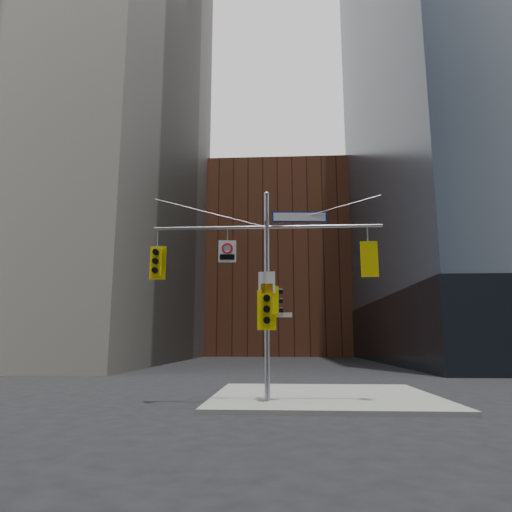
# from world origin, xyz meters

# --- Properties ---
(ground) EXTENTS (160.00, 160.00, 0.00)m
(ground) POSITION_xyz_m (0.00, 0.00, 0.00)
(ground) COLOR black
(ground) RESTS_ON ground
(sidewalk_corner) EXTENTS (8.00, 8.00, 0.15)m
(sidewalk_corner) POSITION_xyz_m (2.00, 4.00, 0.07)
(sidewalk_corner) COLOR gray
(sidewalk_corner) RESTS_ON ground
(tower_nw) EXTENTS (36.00, 36.00, 80.00)m
(tower_nw) POSITION_xyz_m (-28.00, 32.00, 40.00)
(tower_nw) COLOR gray
(tower_nw) RESTS_ON ground
(brick_midrise) EXTENTS (26.00, 20.00, 28.00)m
(brick_midrise) POSITION_xyz_m (0.00, 58.00, 14.00)
(brick_midrise) COLOR brown
(brick_midrise) RESTS_ON ground
(signal_assembly) EXTENTS (8.00, 0.80, 7.30)m
(signal_assembly) POSITION_xyz_m (0.00, 1.99, 4.42)
(signal_assembly) COLOR gray
(signal_assembly) RESTS_ON ground
(traffic_light_west_arm) EXTENTS (0.57, 0.45, 1.19)m
(traffic_light_west_arm) POSITION_xyz_m (-3.86, 2.01, 4.80)
(traffic_light_west_arm) COLOR yellow
(traffic_light_west_arm) RESTS_ON ground
(traffic_light_east_arm) EXTENTS (0.58, 0.47, 1.22)m
(traffic_light_east_arm) POSITION_xyz_m (3.48, 1.99, 4.80)
(traffic_light_east_arm) COLOR yellow
(traffic_light_east_arm) RESTS_ON ground
(traffic_light_pole_side) EXTENTS (0.38, 0.32, 0.95)m
(traffic_light_pole_side) POSITION_xyz_m (0.32, 2.00, 3.43)
(traffic_light_pole_side) COLOR yellow
(traffic_light_pole_side) RESTS_ON ground
(traffic_light_pole_front) EXTENTS (0.64, 0.51, 1.34)m
(traffic_light_pole_front) POSITION_xyz_m (-0.00, 1.73, 3.10)
(traffic_light_pole_front) COLOR yellow
(traffic_light_pole_front) RESTS_ON ground
(street_sign_blade) EXTENTS (1.94, 0.18, 0.38)m
(street_sign_blade) POSITION_xyz_m (1.15, 2.00, 6.35)
(street_sign_blade) COLOR navy
(street_sign_blade) RESTS_ON ground
(regulatory_sign_arm) EXTENTS (0.62, 0.10, 0.77)m
(regulatory_sign_arm) POSITION_xyz_m (-1.38, 1.97, 5.17)
(regulatory_sign_arm) COLOR silver
(regulatory_sign_arm) RESTS_ON ground
(regulatory_sign_pole) EXTENTS (0.57, 0.11, 0.75)m
(regulatory_sign_pole) POSITION_xyz_m (0.00, 1.88, 4.01)
(regulatory_sign_pole) COLOR silver
(regulatory_sign_pole) RESTS_ON ground
(street_blade_ew) EXTENTS (0.79, 0.14, 0.16)m
(street_blade_ew) POSITION_xyz_m (0.45, 2.00, 2.94)
(street_blade_ew) COLOR silver
(street_blade_ew) RESTS_ON ground
(street_blade_ns) EXTENTS (0.12, 0.73, 0.15)m
(street_blade_ns) POSITION_xyz_m (0.00, 2.45, 2.90)
(street_blade_ns) COLOR #145926
(street_blade_ns) RESTS_ON ground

